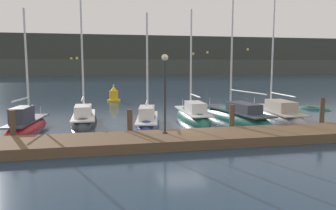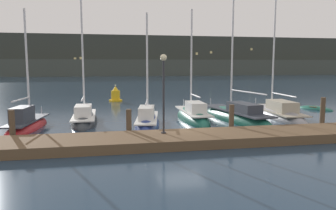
% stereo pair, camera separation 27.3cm
% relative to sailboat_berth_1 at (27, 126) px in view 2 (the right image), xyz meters
% --- Properties ---
extents(ground_plane, '(400.00, 400.00, 0.00)m').
position_rel_sailboat_berth_1_xyz_m(ground_plane, '(8.49, -3.28, -0.17)').
color(ground_plane, '#1E3347').
extents(dock, '(23.42, 2.80, 0.45)m').
position_rel_sailboat_berth_1_xyz_m(dock, '(8.49, -5.15, 0.05)').
color(dock, brown).
rests_on(dock, ground).
extents(mooring_pile_0, '(0.28, 0.28, 1.63)m').
position_rel_sailboat_berth_1_xyz_m(mooring_pile_0, '(0.12, -3.50, 0.64)').
color(mooring_pile_0, '#4C3D2D').
rests_on(mooring_pile_0, ground).
extents(mooring_pile_1, '(0.28, 0.28, 1.51)m').
position_rel_sailboat_berth_1_xyz_m(mooring_pile_1, '(5.70, -3.50, 0.58)').
color(mooring_pile_1, '#4C3D2D').
rests_on(mooring_pile_1, ground).
extents(mooring_pile_2, '(0.28, 0.28, 1.61)m').
position_rel_sailboat_berth_1_xyz_m(mooring_pile_2, '(11.28, -3.50, 0.63)').
color(mooring_pile_2, '#4C3D2D').
rests_on(mooring_pile_2, ground).
extents(mooring_pile_3, '(0.28, 0.28, 1.90)m').
position_rel_sailboat_berth_1_xyz_m(mooring_pile_3, '(16.86, -3.50, 0.77)').
color(mooring_pile_3, '#4C3D2D').
rests_on(mooring_pile_3, ground).
extents(sailboat_berth_1, '(2.14, 5.90, 7.56)m').
position_rel_sailboat_berth_1_xyz_m(sailboat_berth_1, '(0.00, 0.00, 0.00)').
color(sailboat_berth_1, red).
rests_on(sailboat_berth_1, ground).
extents(sailboat_berth_2, '(1.70, 6.10, 9.48)m').
position_rel_sailboat_berth_1_xyz_m(sailboat_berth_2, '(3.18, 1.66, -0.05)').
color(sailboat_berth_2, '#2D3338').
rests_on(sailboat_berth_2, ground).
extents(sailboat_berth_3, '(2.54, 6.26, 7.67)m').
position_rel_sailboat_berth_1_xyz_m(sailboat_berth_3, '(7.07, -0.28, -0.06)').
color(sailboat_berth_3, navy).
rests_on(sailboat_berth_3, ground).
extents(sailboat_berth_4, '(1.85, 6.46, 8.32)m').
position_rel_sailboat_berth_1_xyz_m(sailboat_berth_4, '(10.41, 1.22, -0.07)').
color(sailboat_berth_4, '#195647').
rests_on(sailboat_berth_4, ground).
extents(sailboat_berth_5, '(3.06, 8.35, 12.55)m').
position_rel_sailboat_berth_1_xyz_m(sailboat_berth_5, '(13.24, 0.47, -0.06)').
color(sailboat_berth_5, '#195647').
rests_on(sailboat_berth_5, ground).
extents(sailboat_berth_6, '(2.67, 8.26, 11.02)m').
position_rel_sailboat_berth_1_xyz_m(sailboat_berth_6, '(16.81, 1.62, -0.06)').
color(sailboat_berth_6, gray).
rests_on(sailboat_berth_6, ground).
extents(channel_buoy, '(1.36, 1.36, 1.72)m').
position_rel_sailboat_berth_1_xyz_m(channel_buoy, '(5.66, 13.92, 0.44)').
color(channel_buoy, gold).
rests_on(channel_buoy, ground).
extents(dock_lamppost, '(0.32, 0.32, 3.81)m').
position_rel_sailboat_berth_1_xyz_m(dock_lamppost, '(7.29, -4.71, 2.84)').
color(dock_lamppost, '#2D2D33').
rests_on(dock_lamppost, dock).
extents(hillside_backdrop, '(240.00, 23.00, 13.61)m').
position_rel_sailboat_berth_1_xyz_m(hillside_backdrop, '(12.23, 98.66, 6.10)').
color(hillside_backdrop, '#333833').
rests_on(hillside_backdrop, ground).
extents(rowboat_adrift, '(2.16, 3.24, 0.56)m').
position_rel_sailboat_berth_1_xyz_m(rowboat_adrift, '(22.05, 4.38, -0.17)').
color(rowboat_adrift, '#195647').
rests_on(rowboat_adrift, ground).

